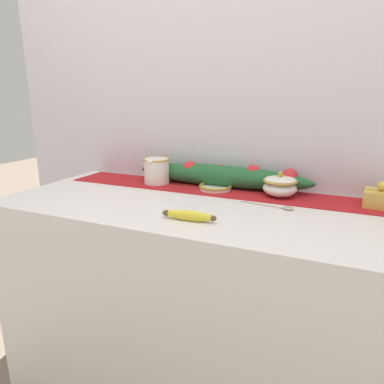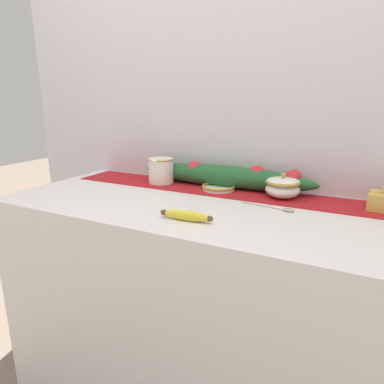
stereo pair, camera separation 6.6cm
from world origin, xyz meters
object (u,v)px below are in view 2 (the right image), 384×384
(cream_pitcher, at_px, (161,170))
(banana, at_px, (186,215))
(sugar_bowl, at_px, (283,187))
(small_dish, at_px, (218,187))
(spoon, at_px, (284,209))

(cream_pitcher, xyz_separation_m, banana, (0.33, -0.39, -0.05))
(sugar_bowl, xyz_separation_m, small_dish, (-0.27, -0.00, -0.03))
(sugar_bowl, bearing_deg, small_dish, -179.70)
(small_dish, bearing_deg, spoon, -25.33)
(sugar_bowl, distance_m, small_dish, 0.27)
(small_dish, xyz_separation_m, banana, (0.05, -0.38, 0.00))
(small_dish, height_order, banana, banana)
(banana, height_order, spoon, banana)
(spoon, bearing_deg, sugar_bowl, 113.86)
(banana, relative_size, spoon, 0.92)
(cream_pitcher, distance_m, small_dish, 0.28)
(sugar_bowl, xyz_separation_m, banana, (-0.21, -0.38, -0.03))
(banana, bearing_deg, spoon, 43.05)
(cream_pitcher, relative_size, small_dish, 1.01)
(sugar_bowl, height_order, spoon, sugar_bowl)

